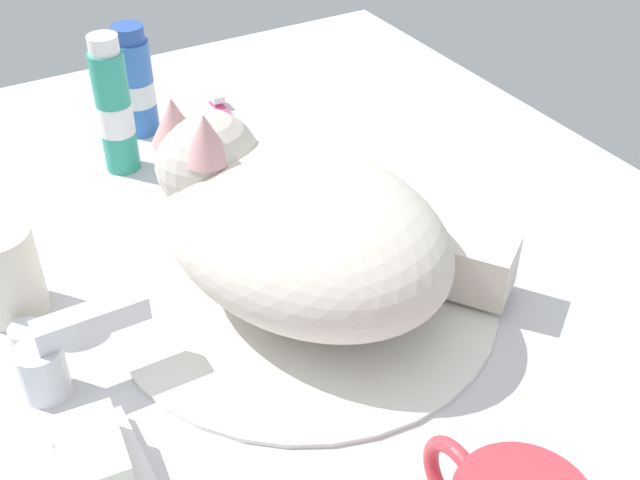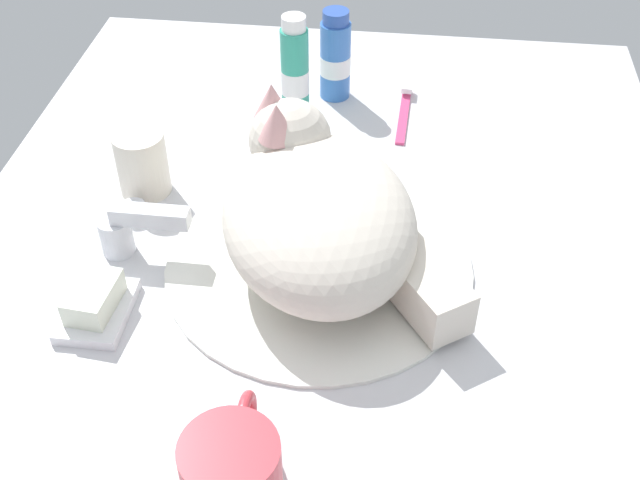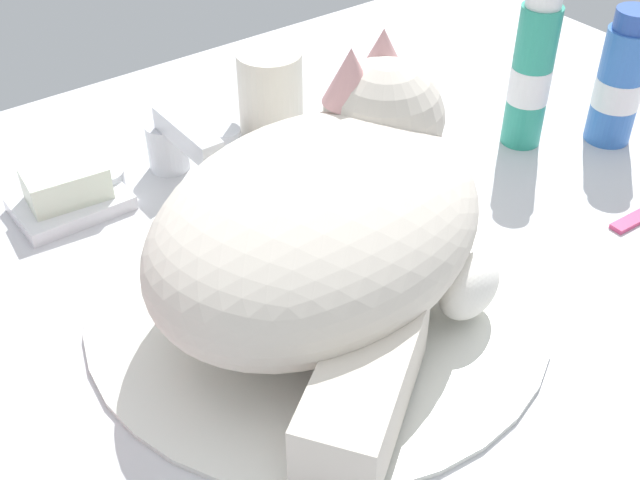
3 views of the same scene
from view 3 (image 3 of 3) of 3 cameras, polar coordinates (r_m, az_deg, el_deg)
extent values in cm
cube|color=silver|center=(59.83, -0.14, -5.38)|extent=(110.00, 82.50, 3.00)
cylinder|color=silver|center=(58.50, -0.14, -3.99)|extent=(33.00, 33.00, 0.91)
cylinder|color=silver|center=(73.00, -10.63, 6.50)|extent=(3.60, 3.60, 4.37)
cube|color=silver|center=(68.09, -9.25, 7.32)|extent=(2.00, 8.44, 2.00)
cylinder|color=silver|center=(71.83, -14.62, 4.06)|extent=(2.80, 2.80, 1.80)
cylinder|color=silver|center=(75.92, -6.61, 7.12)|extent=(2.80, 2.80, 1.80)
ellipsoid|color=beige|center=(54.48, -0.15, 0.94)|extent=(31.06, 26.45, 11.69)
sphere|color=beige|center=(60.30, 4.46, 8.47)|extent=(11.27, 11.27, 9.06)
ellipsoid|color=white|center=(59.87, 3.42, 6.34)|extent=(7.06, 6.45, 4.98)
cone|color=#DB9E9E|center=(57.74, 2.17, 11.48)|extent=(5.07, 5.07, 4.08)
cone|color=#DB9E9E|center=(60.81, 4.44, 12.83)|extent=(5.07, 5.07, 4.08)
cube|color=beige|center=(48.62, 3.10, -10.25)|extent=(13.42, 11.44, 4.93)
ellipsoid|color=white|center=(56.23, 10.40, -3.19)|extent=(6.39, 5.05, 4.44)
cylinder|color=silver|center=(76.81, -3.50, 10.31)|extent=(6.04, 6.04, 7.91)
cube|color=white|center=(70.34, -17.08, 2.47)|extent=(9.00, 6.40, 1.20)
cube|color=silver|center=(69.26, -17.38, 3.80)|extent=(6.76, 4.66, 2.78)
cylinder|color=teal|center=(75.92, 14.56, 10.99)|extent=(3.62, 3.62, 13.11)
cylinder|color=white|center=(76.20, 14.48, 10.55)|extent=(3.69, 3.69, 3.28)
cylinder|color=#3870C6|center=(79.24, 20.22, 10.08)|extent=(4.17, 4.17, 10.85)
cylinder|color=white|center=(79.47, 20.14, 9.74)|extent=(4.25, 4.25, 2.71)
cylinder|color=#2D51AD|center=(76.72, 21.26, 14.22)|extent=(3.54, 3.54, 1.80)
camera|label=1|loc=(0.64, -64.21, 24.61)|focal=44.62mm
camera|label=2|loc=(0.49, -104.69, 18.35)|focal=44.85mm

